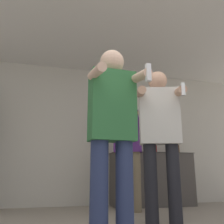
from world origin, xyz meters
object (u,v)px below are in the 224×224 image
object	(u,v)px
bottle_tall_gin	(155,147)
person_man_side	(160,132)
bottle_amber_bourbon	(133,145)
person_spectator_back	(128,144)
bottle_brown_liquor	(177,146)
person_woman_foreground	(112,129)

from	to	relation	value
bottle_tall_gin	person_man_side	world-z (taller)	person_man_side
bottle_amber_bourbon	person_spectator_back	world-z (taller)	person_spectator_back
bottle_brown_liquor	person_man_side	distance (m)	2.08
person_woman_foreground	person_man_side	bearing A→B (deg)	40.55
bottle_tall_gin	person_spectator_back	size ratio (longest dim) A/B	0.18
bottle_amber_bourbon	person_woman_foreground	distance (m)	2.56
bottle_amber_bourbon	bottle_tall_gin	xyz separation A→B (m)	(0.43, 0.00, -0.02)
bottle_brown_liquor	person_man_side	size ratio (longest dim) A/B	0.20
bottle_brown_liquor	person_woman_foreground	size ratio (longest dim) A/B	0.22
bottle_tall_gin	person_man_side	bearing A→B (deg)	-111.79
person_spectator_back	person_man_side	bearing A→B (deg)	-88.36
bottle_amber_bourbon	person_man_side	bearing A→B (deg)	-98.79
bottle_amber_bourbon	person_man_side	world-z (taller)	person_man_side
person_man_side	person_spectator_back	world-z (taller)	person_man_side
bottle_amber_bourbon	bottle_tall_gin	distance (m)	0.43
bottle_brown_liquor	person_woman_foreground	distance (m)	3.01
bottle_brown_liquor	person_woman_foreground	bearing A→B (deg)	-128.46
bottle_tall_gin	person_spectator_back	world-z (taller)	person_spectator_back
bottle_brown_liquor	bottle_amber_bourbon	bearing A→B (deg)	180.00
person_woman_foreground	person_man_side	world-z (taller)	person_man_side
bottle_tall_gin	person_man_side	size ratio (longest dim) A/B	0.18
bottle_brown_liquor	person_spectator_back	size ratio (longest dim) A/B	0.20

